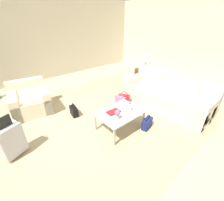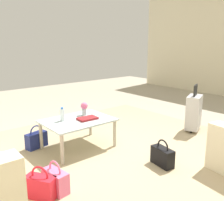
# 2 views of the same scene
# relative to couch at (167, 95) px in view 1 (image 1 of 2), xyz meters

# --- Properties ---
(ground_plane) EXTENTS (12.00, 12.00, 0.00)m
(ground_plane) POSITION_rel_couch_xyz_m (-2.20, 0.60, -0.31)
(ground_plane) COLOR #A89E89
(wall_back) EXTENTS (10.24, 0.12, 3.10)m
(wall_back) POSITION_rel_couch_xyz_m (-2.20, 4.66, 1.24)
(wall_back) COLOR beige
(wall_back) RESTS_ON ground
(wall_right) EXTENTS (0.12, 8.00, 3.10)m
(wall_right) POSITION_rel_couch_xyz_m (2.86, 0.60, 1.24)
(wall_right) COLOR beige
(wall_right) RESTS_ON ground
(area_rug) EXTENTS (5.20, 4.40, 0.01)m
(area_rug) POSITION_rel_couch_xyz_m (-1.60, 0.80, -0.30)
(area_rug) COLOR tan
(area_rug) RESTS_ON ground
(couch) EXTENTS (0.94, 2.46, 0.89)m
(couch) POSITION_rel_couch_xyz_m (0.00, 0.00, 0.00)
(couch) COLOR beige
(couch) RESTS_ON ground
(armchair) EXTENTS (1.05, 1.07, 0.82)m
(armchair) POSITION_rel_couch_xyz_m (-3.09, 2.27, -0.02)
(armchair) COLOR beige
(armchair) RESTS_ON ground
(coffee_table) EXTENTS (1.00, 0.74, 0.45)m
(coffee_table) POSITION_rel_couch_xyz_m (-1.80, 0.10, 0.09)
(coffee_table) COLOR silver
(coffee_table) RESTS_ON ground
(water_bottle) EXTENTS (0.06, 0.06, 0.20)m
(water_bottle) POSITION_rel_couch_xyz_m (-1.60, 0.00, 0.24)
(water_bottle) COLOR silver
(water_bottle) RESTS_ON coffee_table
(coffee_table_book) EXTENTS (0.30, 0.20, 0.03)m
(coffee_table_book) POSITION_rel_couch_xyz_m (-1.92, 0.18, 0.16)
(coffee_table_book) COLOR maroon
(coffee_table_book) RESTS_ON coffee_table
(flower_vase) EXTENTS (0.11, 0.11, 0.21)m
(flower_vase) POSITION_rel_couch_xyz_m (-2.02, -0.05, 0.26)
(flower_vase) COLOR #B2B7BC
(flower_vase) RESTS_ON coffee_table
(side_table) EXTENTS (0.58, 0.58, 0.56)m
(side_table) POSITION_rel_couch_xyz_m (1.00, 1.60, -0.03)
(side_table) COLOR #513823
(side_table) RESTS_ON ground
(table_lamp) EXTENTS (0.41, 0.41, 0.53)m
(table_lamp) POSITION_rel_couch_xyz_m (1.00, 1.60, 0.66)
(table_lamp) COLOR #ADA899
(table_lamp) RESTS_ON side_table
(suitcase_silver) EXTENTS (0.45, 0.35, 0.85)m
(suitcase_silver) POSITION_rel_couch_xyz_m (-3.80, 0.80, 0.05)
(suitcase_silver) COLOR #B7B7BC
(suitcase_silver) RESTS_ON ground
(handbag_pink) EXTENTS (0.18, 0.34, 0.36)m
(handbag_pink) POSITION_rel_couch_xyz_m (-0.98, 0.92, -0.18)
(handbag_pink) COLOR pink
(handbag_pink) RESTS_ON ground
(handbag_navy) EXTENTS (0.34, 0.21, 0.36)m
(handbag_navy) POSITION_rel_couch_xyz_m (-1.31, -0.31, -0.18)
(handbag_navy) COLOR navy
(handbag_navy) RESTS_ON ground
(handbag_red) EXTENTS (0.29, 0.35, 0.36)m
(handbag_red) POSITION_rel_couch_xyz_m (-0.81, 0.93, -0.18)
(handbag_red) COLOR red
(handbag_red) RESTS_ON ground
(handbag_black) EXTENTS (0.19, 0.34, 0.36)m
(handbag_black) POSITION_rel_couch_xyz_m (-2.33, 1.28, -0.18)
(handbag_black) COLOR black
(handbag_black) RESTS_ON ground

